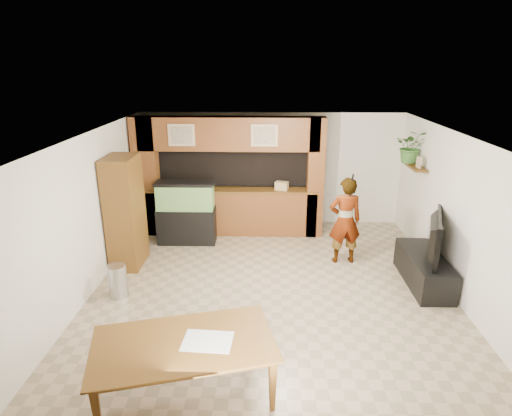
{
  "coord_description": "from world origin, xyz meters",
  "views": [
    {
      "loc": [
        -0.08,
        -6.46,
        3.69
      ],
      "look_at": [
        -0.28,
        0.6,
        1.25
      ],
      "focal_mm": 30.0,
      "sensor_mm": 36.0,
      "label": 1
    }
  ],
  "objects_px": {
    "pantry_cabinet": "(125,212)",
    "aquarium": "(186,213)",
    "television": "(429,236)",
    "person": "(345,221)",
    "dining_table": "(186,371)"
  },
  "relations": [
    {
      "from": "pantry_cabinet",
      "to": "television",
      "type": "bearing_deg",
      "value": -6.67
    },
    {
      "from": "aquarium",
      "to": "dining_table",
      "type": "distance_m",
      "value": 4.53
    },
    {
      "from": "television",
      "to": "aquarium",
      "type": "bearing_deg",
      "value": 89.22
    },
    {
      "from": "pantry_cabinet",
      "to": "dining_table",
      "type": "bearing_deg",
      "value": -63.33
    },
    {
      "from": "person",
      "to": "dining_table",
      "type": "distance_m",
      "value": 4.34
    },
    {
      "from": "aquarium",
      "to": "dining_table",
      "type": "xyz_separation_m",
      "value": [
        0.79,
        -4.45,
        -0.3
      ]
    },
    {
      "from": "aquarium",
      "to": "television",
      "type": "bearing_deg",
      "value": -21.02
    },
    {
      "from": "television",
      "to": "dining_table",
      "type": "relative_size",
      "value": 0.65
    },
    {
      "from": "pantry_cabinet",
      "to": "aquarium",
      "type": "distance_m",
      "value": 1.45
    },
    {
      "from": "dining_table",
      "to": "person",
      "type": "bearing_deg",
      "value": 42.02
    },
    {
      "from": "television",
      "to": "person",
      "type": "distance_m",
      "value": 1.51
    },
    {
      "from": "aquarium",
      "to": "television",
      "type": "height_order",
      "value": "aquarium"
    },
    {
      "from": "pantry_cabinet",
      "to": "person",
      "type": "xyz_separation_m",
      "value": [
        4.09,
        0.2,
        -0.2
      ]
    },
    {
      "from": "pantry_cabinet",
      "to": "aquarium",
      "type": "bearing_deg",
      "value": 48.79
    },
    {
      "from": "aquarium",
      "to": "television",
      "type": "distance_m",
      "value": 4.74
    }
  ]
}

